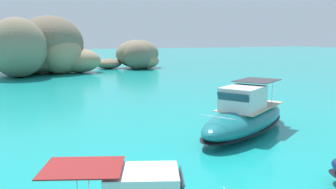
% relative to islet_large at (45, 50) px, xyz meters
% --- Properties ---
extents(islet_large, '(22.37, 21.39, 10.47)m').
position_rel_islet_large_xyz_m(islet_large, '(0.00, 0.00, 0.00)').
color(islet_large, '#756651').
rests_on(islet_large, ground).
extents(islet_small, '(16.44, 13.24, 5.98)m').
position_rel_islet_large_xyz_m(islet_small, '(18.63, 3.66, -1.60)').
color(islet_small, '#84755B').
rests_on(islet_small, ground).
extents(motorboat_teal, '(11.01, 8.22, 3.39)m').
position_rel_islet_large_xyz_m(motorboat_teal, '(8.08, -47.84, -3.13)').
color(motorboat_teal, '#19727A').
rests_on(motorboat_teal, ground).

